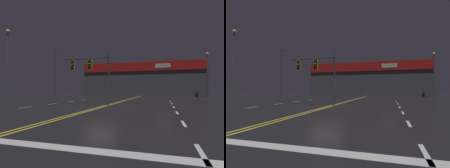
# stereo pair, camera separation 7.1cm
# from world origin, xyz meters

# --- Properties ---
(ground_plane) EXTENTS (200.00, 200.00, 0.00)m
(ground_plane) POSITION_xyz_m (0.00, 0.00, 0.00)
(ground_plane) COLOR black
(road_markings) EXTENTS (17.02, 60.00, 0.01)m
(road_markings) POSITION_xyz_m (1.21, -2.01, 0.00)
(road_markings) COLOR gold
(road_markings) RESTS_ON ground
(traffic_signal_median) EXTENTS (4.57, 0.36, 4.62)m
(traffic_signal_median) POSITION_xyz_m (-1.75, 1.65, 3.50)
(traffic_signal_median) COLOR #38383D
(traffic_signal_median) RESTS_ON ground
(streetlight_near_right) EXTENTS (0.56, 0.56, 9.91)m
(streetlight_near_right) POSITION_xyz_m (-15.92, 5.78, 6.28)
(streetlight_near_right) COLOR #59595E
(streetlight_near_right) RESTS_ON ground
(streetlight_far_left) EXTENTS (0.56, 0.56, 8.69)m
(streetlight_far_left) POSITION_xyz_m (13.15, 24.15, 5.61)
(streetlight_far_left) COLOR #59595E
(streetlight_far_left) RESTS_ON ground
(building_backdrop) EXTENTS (27.89, 10.23, 8.11)m
(building_backdrop) POSITION_xyz_m (0.00, 31.12, 4.07)
(building_backdrop) COLOR #4C4C51
(building_backdrop) RESTS_ON ground
(utility_pole_row) EXTENTS (45.25, 0.26, 11.83)m
(utility_pole_row) POSITION_xyz_m (-0.46, 24.44, 5.88)
(utility_pole_row) COLOR #4C3828
(utility_pole_row) RESTS_ON ground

